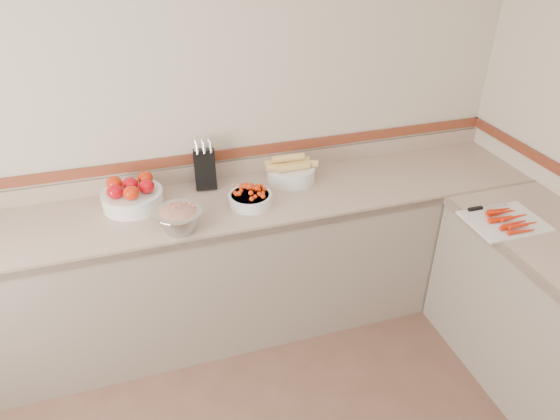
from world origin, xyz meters
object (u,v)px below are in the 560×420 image
object	(u,v)px
tomato_bowl	(132,195)
cherry_tomato_bowl	(250,197)
rhubarb_bowl	(179,218)
cutting_board	(506,220)
knife_block	(205,168)
corn_bowl	(291,171)

from	to	relation	value
tomato_bowl	cherry_tomato_bowl	size ratio (longest dim) A/B	1.37
rhubarb_bowl	cutting_board	size ratio (longest dim) A/B	0.63
tomato_bowl	rhubarb_bowl	world-z (taller)	tomato_bowl
tomato_bowl	cutting_board	xyz separation A→B (m)	(1.88, -0.77, -0.05)
knife_block	corn_bowl	world-z (taller)	knife_block
knife_block	cherry_tomato_bowl	distance (m)	0.36
tomato_bowl	rhubarb_bowl	size ratio (longest dim) A/B	1.33
tomato_bowl	corn_bowl	bearing A→B (deg)	1.59
knife_block	cutting_board	bearing A→B (deg)	-31.21
knife_block	cherry_tomato_bowl	world-z (taller)	knife_block
knife_block	rhubarb_bowl	distance (m)	0.48
knife_block	cutting_board	world-z (taller)	knife_block
tomato_bowl	corn_bowl	size ratio (longest dim) A/B	1.03
rhubarb_bowl	corn_bowl	bearing A→B (deg)	25.88
cutting_board	tomato_bowl	bearing A→B (deg)	157.62
corn_bowl	cutting_board	xyz separation A→B (m)	(0.94, -0.80, -0.05)
cherry_tomato_bowl	rhubarb_bowl	size ratio (longest dim) A/B	0.97
knife_block	tomato_bowl	distance (m)	0.45
tomato_bowl	corn_bowl	world-z (taller)	corn_bowl
corn_bowl	rhubarb_bowl	distance (m)	0.80
knife_block	rhubarb_bowl	size ratio (longest dim) A/B	1.18
knife_block	corn_bowl	distance (m)	0.52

